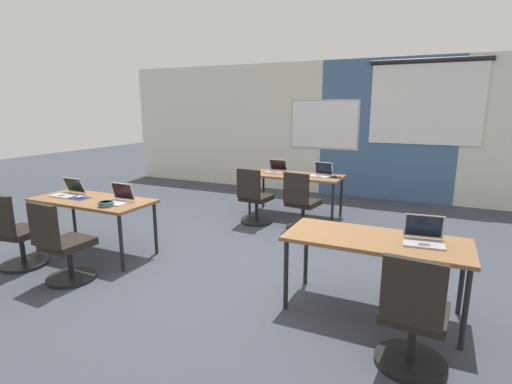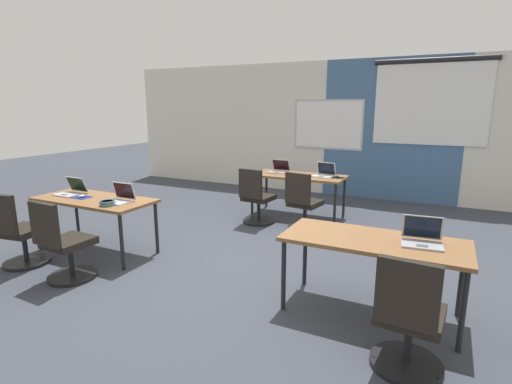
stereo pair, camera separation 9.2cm
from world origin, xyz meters
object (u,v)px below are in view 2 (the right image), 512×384
desk_near_left (94,203)px  chair_near_left_end (18,236)px  laptop_near_right_end (422,238)px  laptop_near_left_inner (119,198)px  chair_far_right (303,207)px  laptop_near_left_end (71,191)px  laptop_far_left (279,170)px  mouse_far_right (337,177)px  mouse_near_left_end (82,196)px  chair_near_left_inner (64,248)px  chair_far_left (256,201)px  snack_bowl (107,203)px  laptop_far_right (324,174)px  chair_near_right_end (408,325)px  desk_far_center (298,178)px  desk_near_right (373,245)px

desk_near_left → chair_near_left_end: bearing=-120.3°
laptop_near_right_end → laptop_near_left_inner: (-3.46, -0.04, -0.00)m
desk_near_left → laptop_near_right_end: bearing=0.7°
chair_far_right → laptop_near_left_end: bearing=46.5°
laptop_near_left_end → laptop_far_left: bearing=58.2°
mouse_far_right → mouse_near_left_end: (-2.60, -2.87, 0.00)m
laptop_far_left → chair_near_left_end: (-1.79, -3.65, -0.39)m
mouse_far_right → chair_near_left_inner: size_ratio=0.11×
desk_near_left → chair_far_left: bearing=57.1°
desk_near_left → laptop_near_left_inner: laptop_near_left_inner is taller
laptop_far_left → snack_bowl: bearing=-106.5°
mouse_far_right → laptop_near_left_end: 4.02m
laptop_far_right → mouse_near_left_end: size_ratio=3.41×
laptop_near_left_end → snack_bowl: size_ratio=1.87×
chair_far_right → laptop_near_left_end: laptop_near_left_end is taller
chair_far_right → laptop_near_right_end: bearing=140.3°
chair_far_left → chair_near_left_inner: size_ratio=1.00×
chair_near_right_end → chair_far_left: (-2.56, 2.77, 0.00)m
chair_near_left_inner → laptop_near_left_inner: bearing=-91.3°
laptop_far_left → snack_bowl: (-0.90, -3.09, -0.01)m
desk_far_center → laptop_far_left: bearing=167.0°
laptop_far_left → chair_far_left: laptop_far_left is taller
chair_near_right_end → snack_bowl: bearing=-4.4°
chair_far_left → laptop_near_left_inner: (-0.89, -2.03, 0.39)m
laptop_near_right_end → laptop_near_left_inner: size_ratio=1.08×
chair_far_left → desk_far_center: bearing=-114.1°
chair_near_right_end → laptop_near_left_inner: size_ratio=2.77×
chair_near_left_inner → mouse_near_left_end: bearing=-51.0°
desk_far_center → laptop_near_left_end: laptop_near_left_end is taller
mouse_far_right → chair_far_left: chair_far_left is taller
laptop_far_right → laptop_near_left_end: laptop_far_right is taller
laptop_far_left → mouse_near_left_end: 3.30m
chair_near_left_end → chair_near_left_inner: (0.82, -0.03, 0.00)m
desk_near_right → mouse_near_left_end: 3.68m
desk_far_center → chair_near_left_inner: chair_near_left_inner is taller
laptop_near_left_inner → chair_far_right: bearing=49.8°
laptop_far_right → chair_near_left_inner: bearing=-107.7°
chair_near_right_end → chair_far_right: 3.28m
laptop_near_right_end → chair_near_left_end: bearing=-175.5°
chair_near_right_end → chair_near_left_inner: size_ratio=1.00×
chair_near_left_end → laptop_far_right: bearing=-135.3°
laptop_near_right_end → laptop_near_left_inner: bearing=174.6°
chair_far_left → snack_bowl: chair_far_left is taller
desk_near_right → chair_near_left_end: chair_near_left_end is taller
desk_far_center → laptop_near_right_end: laptop_near_right_end is taller
chair_near_left_inner → laptop_near_right_end: bearing=-164.5°
chair_far_right → chair_far_left: bearing=8.2°
chair_near_right_end → chair_near_left_inner: 3.50m
laptop_near_left_end → snack_bowl: laptop_near_left_end is taller
desk_near_right → desk_far_center: (-1.75, 2.80, 0.00)m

